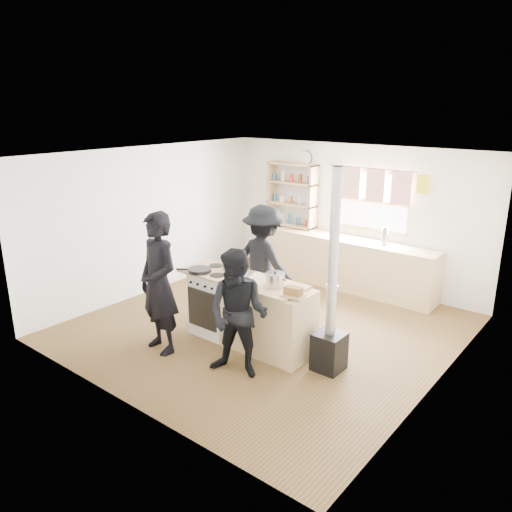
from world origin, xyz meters
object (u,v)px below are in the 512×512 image
at_px(bread_board, 293,292).
at_px(cooking_island, 250,312).
at_px(flue_heater, 330,321).
at_px(person_near_left, 159,283).
at_px(stockpot_counter, 275,280).
at_px(skillet_greens, 200,270).
at_px(thermos, 385,237).
at_px(roast_tray, 242,275).
at_px(person_near_right, 238,314).
at_px(stockpot_stove, 229,265).
at_px(person_far, 264,262).

bearing_deg(bread_board, cooking_island, 170.83).
xyz_separation_m(flue_heater, person_near_left, (-2.01, -0.94, 0.29)).
bearing_deg(stockpot_counter, person_near_left, -144.03).
relative_size(skillet_greens, flue_heater, 0.17).
distance_m(thermos, cooking_island, 2.90).
distance_m(roast_tray, flue_heater, 1.37).
xyz_separation_m(flue_heater, person_near_right, (-0.80, -0.78, 0.13)).
bearing_deg(person_near_left, stockpot_stove, 79.91).
xyz_separation_m(bread_board, person_near_right, (-0.38, -0.58, -0.20)).
bearing_deg(person_near_right, person_far, 101.39).
xyz_separation_m(bread_board, flue_heater, (0.41, 0.20, -0.33)).
distance_m(roast_tray, bread_board, 0.92).
bearing_deg(roast_tray, skillet_greens, -163.06).
xyz_separation_m(person_near_left, person_near_right, (1.21, 0.16, -0.15)).
xyz_separation_m(stockpot_stove, bread_board, (1.26, -0.24, -0.02)).
bearing_deg(stockpot_stove, thermos, 67.66).
relative_size(stockpot_counter, person_far, 0.15).
bearing_deg(stockpot_counter, person_far, 134.62).
relative_size(roast_tray, person_near_left, 0.20).
bearing_deg(stockpot_stove, bread_board, -10.97).
relative_size(person_near_left, person_near_right, 1.19).
relative_size(stockpot_stove, bread_board, 0.68).
distance_m(cooking_island, flue_heater, 1.22).
relative_size(bread_board, flue_heater, 0.12).
bearing_deg(skillet_greens, person_far, 74.86).
bearing_deg(stockpot_stove, person_near_right, -43.18).
bearing_deg(person_far, person_near_right, 126.18).
bearing_deg(roast_tray, stockpot_stove, 160.36).
height_order(roast_tray, stockpot_counter, stockpot_counter).
bearing_deg(person_near_left, roast_tray, 60.60).
xyz_separation_m(bread_board, person_far, (-1.23, 1.01, -0.11)).
relative_size(cooking_island, bread_board, 6.48).
height_order(cooking_island, flue_heater, flue_heater).
height_order(stockpot_stove, stockpot_counter, stockpot_counter).
xyz_separation_m(roast_tray, stockpot_counter, (0.53, 0.02, 0.05)).
xyz_separation_m(skillet_greens, person_near_left, (-0.07, -0.67, -0.02)).
xyz_separation_m(thermos, skillet_greens, (-1.35, -2.96, -0.08)).
distance_m(cooking_island, roast_tray, 0.52).
height_order(roast_tray, person_near_left, person_near_left).
relative_size(thermos, cooking_island, 0.14).
xyz_separation_m(roast_tray, stockpot_stove, (-0.34, 0.12, 0.03)).
distance_m(stockpot_counter, person_near_right, 0.76).
relative_size(stockpot_stove, person_near_left, 0.11).
bearing_deg(stockpot_counter, skillet_greens, -169.66).
xyz_separation_m(skillet_greens, bread_board, (1.52, 0.06, 0.02)).
bearing_deg(stockpot_counter, flue_heater, 4.03).
bearing_deg(skillet_greens, cooking_island, 14.42).
distance_m(stockpot_stove, person_near_left, 1.04).
bearing_deg(stockpot_counter, person_near_right, -90.23).
xyz_separation_m(roast_tray, person_near_left, (-0.68, -0.86, -0.03)).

